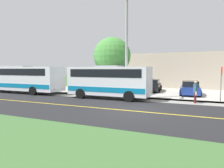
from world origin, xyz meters
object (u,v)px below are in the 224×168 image
object	(u,v)px
pedestrian_with_bags	(195,91)
street_light_pole	(126,44)
commercial_building	(197,70)
stop_sign	(221,78)
parked_car_near	(152,85)
tree_curbside	(112,56)
shuttle_bus_front	(109,80)
transit_bus_rear	(17,78)
parked_car_far	(190,88)

from	to	relation	value
pedestrian_with_bags	street_light_pole	xyz separation A→B (m)	(0.00, -5.79, 3.90)
street_light_pole	commercial_building	bearing A→B (deg)	160.83
commercial_building	stop_sign	bearing A→B (deg)	7.16
parked_car_near	commercial_building	xyz separation A→B (m)	(-9.54, 4.85, 1.78)
pedestrian_with_bags	tree_curbside	bearing A→B (deg)	-106.93
shuttle_bus_front	street_light_pole	distance (m)	3.56
transit_bus_rear	pedestrian_with_bags	distance (m)	18.91
stop_sign	street_light_pole	distance (m)	8.28
shuttle_bus_front	parked_car_far	bearing A→B (deg)	130.20
pedestrian_with_bags	commercial_building	bearing A→B (deg)	-179.83
commercial_building	parked_car_far	bearing A→B (deg)	-2.67
pedestrian_with_bags	parked_car_near	bearing A→B (deg)	-144.89
parked_car_near	parked_car_far	world-z (taller)	same
transit_bus_rear	street_light_pole	xyz separation A→B (m)	(-0.35, 13.10, 3.18)
stop_sign	parked_car_far	xyz separation A→B (m)	(-4.06, -2.45, -1.28)
commercial_building	shuttle_bus_front	bearing A→B (deg)	-23.16
stop_sign	parked_car_far	world-z (taller)	stop_sign
pedestrian_with_bags	tree_curbside	world-z (taller)	tree_curbside
tree_curbside	stop_sign	bearing A→B (deg)	82.68
parked_car_far	parked_car_near	bearing A→B (deg)	-111.45
pedestrian_with_bags	stop_sign	world-z (taller)	stop_sign
stop_sign	commercial_building	bearing A→B (deg)	-172.84
pedestrian_with_bags	commercial_building	size ratio (longest dim) A/B	0.09
stop_sign	shuttle_bus_front	bearing A→B (deg)	-80.02
transit_bus_rear	commercial_building	bearing A→B (deg)	131.83
shuttle_bus_front	tree_curbside	distance (m)	3.89
street_light_pole	stop_sign	bearing A→B (deg)	98.99
stop_sign	commercial_building	world-z (taller)	commercial_building
stop_sign	tree_curbside	distance (m)	10.41
shuttle_bus_front	transit_bus_rear	world-z (taller)	transit_bus_rear
pedestrian_with_bags	street_light_pole	world-z (taller)	street_light_pole
street_light_pole	commercial_building	distance (m)	17.64
transit_bus_rear	parked_car_near	size ratio (longest dim) A/B	2.60
tree_curbside	commercial_building	bearing A→B (deg)	149.66
street_light_pole	parked_car_near	xyz separation A→B (m)	(-6.97, 0.89, -4.16)
shuttle_bus_front	commercial_building	xyz separation A→B (m)	(-16.91, 7.23, 0.82)
shuttle_bus_front	parked_car_near	world-z (taller)	shuttle_bus_front
shuttle_bus_front	street_light_pole	size ratio (longest dim) A/B	0.85
parked_car_far	street_light_pole	bearing A→B (deg)	-44.70
shuttle_bus_front	commercial_building	bearing A→B (deg)	156.84
parked_car_near	parked_car_far	size ratio (longest dim) A/B	1.01
street_light_pole	tree_curbside	size ratio (longest dim) A/B	1.47
parked_car_near	commercial_building	bearing A→B (deg)	153.06
transit_bus_rear	parked_car_far	size ratio (longest dim) A/B	2.63
pedestrian_with_bags	parked_car_near	size ratio (longest dim) A/B	0.38
transit_bus_rear	shuttle_bus_front	bearing A→B (deg)	89.78
transit_bus_rear	commercial_building	xyz separation A→B (m)	(-16.87, 18.84, 0.80)
stop_sign	transit_bus_rear	bearing A→B (deg)	-85.69
commercial_building	parked_car_near	bearing A→B (deg)	-26.94
shuttle_bus_front	tree_curbside	xyz separation A→B (m)	(-2.91, -0.96, 2.40)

